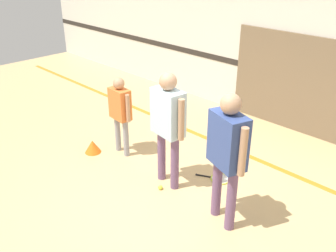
{
  "coord_description": "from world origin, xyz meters",
  "views": [
    {
      "loc": [
        3.16,
        -3.11,
        3.2
      ],
      "look_at": [
        -0.16,
        0.2,
        0.94
      ],
      "focal_mm": 40.0,
      "sensor_mm": 36.0,
      "label": 1
    }
  ],
  "objects": [
    {
      "name": "racket_spare_on_floor",
      "position": [
        0.32,
        0.81,
        0.01
      ],
      "size": [
        0.55,
        0.41,
        0.03
      ],
      "rotation": [
        0.0,
        0.0,
        3.61
      ],
      "color": "#C6D838",
      "rests_on": "ground_plane"
    },
    {
      "name": "floor_stripe",
      "position": [
        0.0,
        1.72,
        0.0
      ],
      "size": [
        14.4,
        0.1,
        0.01
      ],
      "color": "orange",
      "rests_on": "ground_plane"
    },
    {
      "name": "person_student_left",
      "position": [
        -1.35,
        0.29,
        0.83
      ],
      "size": [
        0.51,
        0.23,
        1.35
      ],
      "rotation": [
        0.0,
        0.0,
        -0.07
      ],
      "color": "gray",
      "rests_on": "ground_plane"
    },
    {
      "name": "training_cone",
      "position": [
        -1.72,
        -0.07,
        0.11
      ],
      "size": [
        0.28,
        0.28,
        0.22
      ],
      "color": "orange",
      "rests_on": "ground_plane"
    },
    {
      "name": "person_instructor",
      "position": [
        -0.16,
        0.2,
        1.06
      ],
      "size": [
        0.65,
        0.32,
        1.71
      ],
      "rotation": [
        0.0,
        0.0,
        -0.12
      ],
      "color": "#6B4C70",
      "rests_on": "ground_plane"
    },
    {
      "name": "person_student_right",
      "position": [
        0.94,
        0.09,
        1.08
      ],
      "size": [
        0.63,
        0.41,
        1.75
      ],
      "rotation": [
        0.0,
        0.0,
        2.81
      ],
      "color": "#6B4C70",
      "rests_on": "ground_plane"
    },
    {
      "name": "ground_plane",
      "position": [
        0.0,
        0.0,
        0.0
      ],
      "size": [
        16.0,
        16.0,
        0.0
      ],
      "primitive_type": "plane",
      "color": "tan"
    },
    {
      "name": "tennis_ball_by_spare_racket",
      "position": [
        0.39,
        1.06,
        0.03
      ],
      "size": [
        0.07,
        0.07,
        0.07
      ],
      "primitive_type": "sphere",
      "color": "#CCE038",
      "rests_on": "ground_plane"
    },
    {
      "name": "wall_panel",
      "position": [
        0.26,
        3.18,
        0.91
      ],
      "size": [
        2.72,
        0.05,
        1.82
      ],
      "color": "#756047",
      "rests_on": "ground_plane"
    },
    {
      "name": "wall_back",
      "position": [
        0.0,
        3.24,
        1.6
      ],
      "size": [
        16.0,
        0.07,
        3.2
      ],
      "color": "silver",
      "rests_on": "ground_plane"
    },
    {
      "name": "tennis_ball_near_instructor",
      "position": [
        -0.12,
        -0.01,
        0.03
      ],
      "size": [
        0.07,
        0.07,
        0.07
      ],
      "primitive_type": "sphere",
      "color": "#CCE038",
      "rests_on": "ground_plane"
    }
  ]
}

